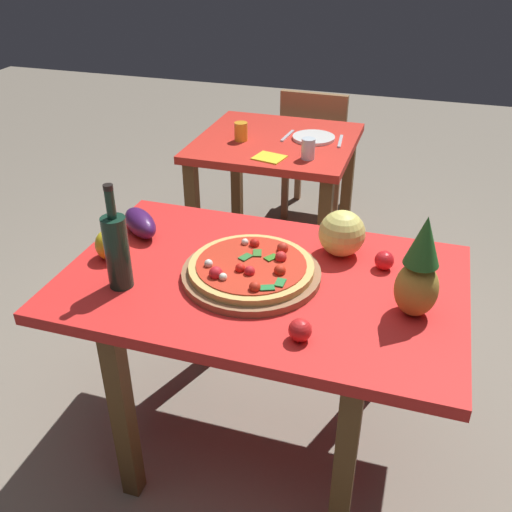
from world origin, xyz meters
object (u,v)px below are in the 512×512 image
object	(u,v)px
background_table	(276,161)
knife_utensil	(340,141)
pizza	(251,267)
dining_chair	(315,147)
wine_bottle	(117,250)
eggplant	(140,223)
napkin_folded	(269,158)
drinking_glass_juice	(241,132)
tomato_by_bottle	(384,260)
bell_pepper	(110,245)
display_table	(262,300)
pizza_board	(251,274)
dinner_plate	(314,138)
fork_utensil	(288,136)
melon	(342,233)
pineapple_left	(419,272)
tomato_beside_pepper	(300,330)
drinking_glass_water	(308,149)

from	to	relation	value
background_table	knife_utensil	size ratio (longest dim) A/B	4.48
pizza	background_table	bearing A→B (deg)	102.25
dining_chair	wine_bottle	bearing A→B (deg)	86.29
eggplant	wine_bottle	bearing A→B (deg)	-73.15
pizza	napkin_folded	xyz separation A→B (m)	(-0.24, 1.02, -0.04)
wine_bottle	drinking_glass_juice	xyz separation A→B (m)	(-0.07, 1.39, -0.08)
tomato_by_bottle	drinking_glass_juice	distance (m)	1.34
bell_pepper	drinking_glass_juice	world-z (taller)	bell_pepper
display_table	eggplant	bearing A→B (deg)	163.78
pizza_board	tomato_by_bottle	bearing A→B (deg)	23.99
drinking_glass_juice	display_table	bearing A→B (deg)	-68.30
pizza	wine_bottle	xyz separation A→B (m)	(-0.38, -0.17, 0.09)
eggplant	dinner_plate	xyz separation A→B (m)	(0.38, 1.19, -0.04)
fork_utensil	tomato_by_bottle	bearing A→B (deg)	-56.61
background_table	tomato_by_bottle	bearing A→B (deg)	-58.63
fork_utensil	napkin_folded	xyz separation A→B (m)	(-0.00, -0.33, -0.00)
display_table	drinking_glass_juice	xyz separation A→B (m)	(-0.48, 1.21, 0.14)
display_table	drinking_glass_juice	size ratio (longest dim) A/B	13.60
pizza	tomato_by_bottle	distance (m)	0.44
dinner_plate	melon	bearing A→B (deg)	-73.03
pizza	pineapple_left	world-z (taller)	pineapple_left
bell_pepper	drinking_glass_juice	bearing A→B (deg)	87.89
knife_utensil	napkin_folded	distance (m)	0.43
dinner_plate	tomato_beside_pepper	bearing A→B (deg)	-78.85
melon	bell_pepper	distance (m)	0.78
melon	drinking_glass_juice	size ratio (longest dim) A/B	1.68
wine_bottle	napkin_folded	xyz separation A→B (m)	(0.14, 1.19, -0.13)
drinking_glass_water	tomato_beside_pepper	bearing A→B (deg)	-77.94
melon	bell_pepper	size ratio (longest dim) A/B	1.46
bell_pepper	tomato_by_bottle	world-z (taller)	bell_pepper
background_table	fork_utensil	xyz separation A→B (m)	(0.05, 0.05, 0.13)
display_table	dining_chair	size ratio (longest dim) A/B	1.51
bell_pepper	pizza_board	bearing A→B (deg)	2.90
pizza_board	knife_utensil	distance (m)	1.35
display_table	tomato_beside_pepper	world-z (taller)	tomato_beside_pepper
background_table	dinner_plate	xyz separation A→B (m)	(0.19, 0.05, 0.13)
wine_bottle	pizza	bearing A→B (deg)	23.80
pizza_board	drinking_glass_water	bearing A→B (deg)	93.25
pineapple_left	napkin_folded	distance (m)	1.31
tomato_beside_pepper	drinking_glass_juice	world-z (taller)	drinking_glass_juice
bell_pepper	dinner_plate	xyz separation A→B (m)	(0.40, 1.37, -0.04)
pizza	pineapple_left	xyz separation A→B (m)	(0.51, -0.04, 0.10)
wine_bottle	melon	world-z (taller)	wine_bottle
dining_chair	knife_utensil	bearing A→B (deg)	114.33
eggplant	dining_chair	bearing A→B (deg)	80.93
display_table	tomato_by_bottle	bearing A→B (deg)	24.81
display_table	tomato_beside_pepper	distance (m)	0.35
drinking_glass_water	napkin_folded	world-z (taller)	drinking_glass_water
display_table	knife_utensil	bearing A→B (deg)	89.48
drinking_glass_juice	drinking_glass_water	xyz separation A→B (m)	(0.39, -0.15, 0.00)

